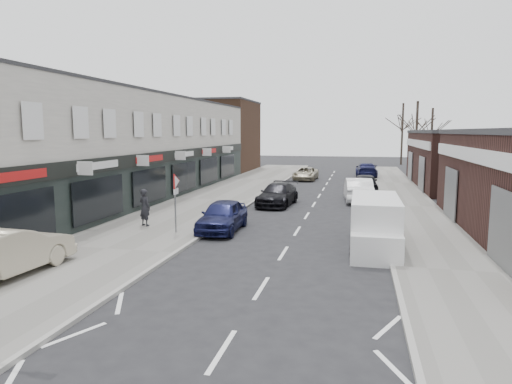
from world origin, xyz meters
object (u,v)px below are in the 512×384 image
Objects in this scene: warning_sign at (176,186)px; parked_car_right_a at (358,190)px; white_van at (375,224)px; parked_car_right_c at (366,170)px; sedan_on_pavement at (6,252)px; parked_car_left_c at (306,174)px; parked_car_right_b at (365,184)px; parked_car_left_a at (223,216)px; pedestrian at (145,207)px; parked_car_left_b at (278,194)px.

warning_sign is 14.40m from parked_car_right_a.
white_van is 29.18m from parked_car_right_c.
sedan_on_pavement is at bearing 56.20° from parked_car_right_a.
parked_car_right_b is at bearing -56.29° from parked_car_left_c.
parked_car_left_c is at bearing 85.92° from parked_car_left_a.
warning_sign is 7.58m from sedan_on_pavement.
sedan_on_pavement is 2.60× the size of pedestrian.
parked_car_right_a is at bearing -66.92° from parked_car_left_c.
parked_car_left_b is (5.74, 16.10, -0.20)m from sedan_on_pavement.
warning_sign reaches higher than sedan_on_pavement.
parked_car_right_a reaches higher than parked_car_left_a.
warning_sign reaches higher than parked_car_right_b.
parked_car_right_a is at bearing 33.95° from parked_car_left_b.
pedestrian reaches higher than sedan_on_pavement.
parked_car_left_a is 0.90× the size of parked_car_right_a.
parked_car_left_a is at bearing 63.65° from parked_car_right_b.
white_van is 1.17× the size of parked_car_left_c.
parked_car_left_c is 0.94× the size of parked_car_right_a.
white_van is at bearing 88.78° from parked_car_right_a.
sedan_on_pavement is at bearing -105.26° from parked_car_left_b.
parked_car_left_c is at bearing -73.08° from parked_car_right_a.
sedan_on_pavement is 1.04× the size of parked_car_left_c.
pedestrian is 0.35× the size of parked_car_right_c.
pedestrian is 24.10m from parked_car_left_c.
sedan_on_pavement is 25.42m from parked_car_right_b.
white_van is at bearing -146.17° from sedan_on_pavement.
sedan_on_pavement reaches higher than parked_car_left_a.
white_van reaches higher than sedan_on_pavement.
white_van is 12.40m from parked_car_right_a.
parked_car_left_b is at bearing 49.19° from parked_car_right_b.
sedan_on_pavement is 0.97× the size of parked_car_right_a.
parked_car_right_a is at bearing 59.07° from parked_car_left_a.
parked_car_right_b is at bearing 55.58° from parked_car_left_b.
parked_car_left_b is at bearing 72.02° from parked_car_right_c.
pedestrian is 29.72m from parked_car_right_c.
sedan_on_pavement is 0.91× the size of parked_car_right_c.
parked_car_left_c is (1.20, 23.33, -0.11)m from parked_car_left_a.
parked_car_left_a is (1.76, 1.28, -1.48)m from warning_sign.
parked_car_right_c is at bearing 78.15° from parked_car_left_b.
sedan_on_pavement is 9.38m from parked_car_left_a.
warning_sign is 18.04m from parked_car_right_b.
sedan_on_pavement is at bearing 107.97° from pedestrian.
parked_car_left_b reaches higher than parked_car_left_c.
warning_sign is 0.57× the size of parked_car_left_b.
parked_car_left_c is 7.06m from parked_car_right_c.
white_van is 2.91× the size of pedestrian.
sedan_on_pavement is at bearing -98.52° from parked_car_left_c.
parked_car_left_a reaches higher than parked_car_left_b.
parked_car_right_b is 12.86m from parked_car_right_c.
pedestrian is 3.82m from parked_car_left_a.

